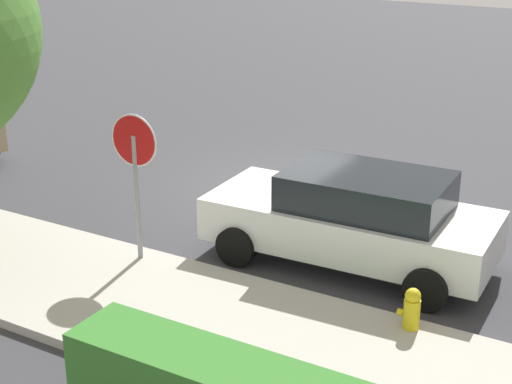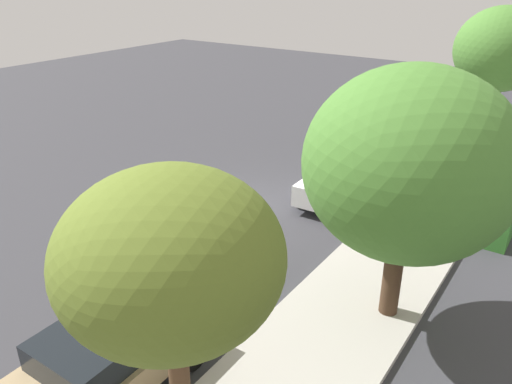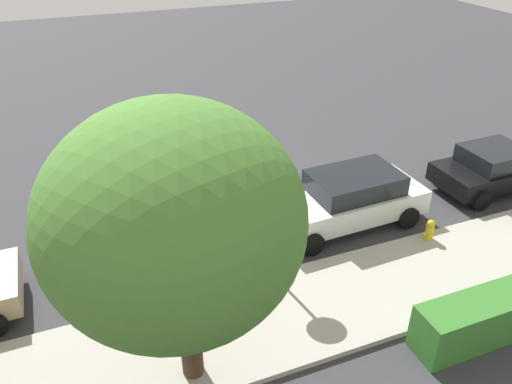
% 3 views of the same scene
% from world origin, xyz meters
% --- Properties ---
extents(ground_plane, '(60.00, 60.00, 0.00)m').
position_xyz_m(ground_plane, '(0.00, 0.00, 0.00)').
color(ground_plane, '#38383D').
extents(sidewalk_curb, '(32.00, 2.82, 0.14)m').
position_xyz_m(sidewalk_curb, '(0.00, 5.22, 0.07)').
color(sidewalk_curb, '#B2ADA3').
rests_on(sidewalk_curb, ground_plane).
extents(stop_sign, '(0.81, 0.08, 2.46)m').
position_xyz_m(stop_sign, '(0.19, 4.15, 1.70)').
color(stop_sign, gray).
rests_on(stop_sign, ground_plane).
extents(parked_car_white, '(4.53, 2.16, 1.54)m').
position_xyz_m(parked_car_white, '(-2.66, 2.42, 0.80)').
color(parked_car_white, white).
rests_on(parked_car_white, ground_plane).
extents(parked_car_tan, '(4.01, 2.10, 1.41)m').
position_xyz_m(parked_car_tan, '(7.82, 2.52, 0.72)').
color(parked_car_tan, tan).
rests_on(parked_car_tan, ground_plane).
extents(parked_car_black, '(3.93, 2.03, 1.41)m').
position_xyz_m(parked_car_black, '(-7.96, 2.40, 0.72)').
color(parked_car_black, black).
rests_on(parked_car_black, ground_plane).
extents(street_tree_near_corner, '(2.93, 2.93, 5.01)m').
position_xyz_m(street_tree_near_corner, '(8.13, 4.78, 3.81)').
color(street_tree_near_corner, '#513823').
rests_on(street_tree_near_corner, ground_plane).
extents(street_tree_mid_block, '(3.57, 3.57, 5.87)m').
position_xyz_m(street_tree_mid_block, '(-10.00, 5.21, 4.21)').
color(street_tree_mid_block, brown).
rests_on(street_tree_mid_block, ground_plane).
extents(street_tree_far, '(4.17, 4.17, 5.62)m').
position_xyz_m(street_tree_far, '(2.88, 6.05, 3.69)').
color(street_tree_far, '#422D1E').
rests_on(street_tree_far, ground_plane).
extents(fire_hydrant, '(0.30, 0.22, 0.72)m').
position_xyz_m(fire_hydrant, '(-4.22, 4.08, 0.36)').
color(fire_hydrant, gold).
rests_on(fire_hydrant, ground_plane).
extents(front_yard_hedge, '(4.65, 0.84, 1.07)m').
position_xyz_m(front_yard_hedge, '(-3.85, 7.21, 0.53)').
color(front_yard_hedge, '#387A2D').
rests_on(front_yard_hedge, ground_plane).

